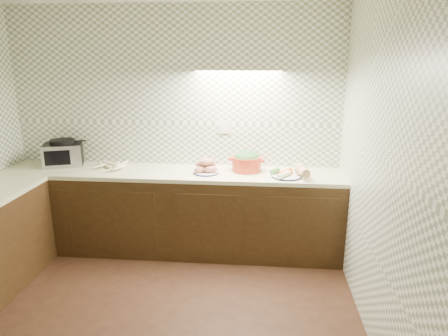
# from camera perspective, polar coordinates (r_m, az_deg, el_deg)

# --- Properties ---
(room) EXTENTS (3.60, 3.60, 2.60)m
(room) POSITION_cam_1_polar(r_m,az_deg,el_deg) (2.69, -15.34, 5.62)
(room) COLOR black
(room) RESTS_ON ground
(counter) EXTENTS (3.60, 3.60, 0.90)m
(counter) POSITION_cam_1_polar(r_m,az_deg,el_deg) (3.91, -20.11, -9.87)
(counter) COLOR black
(counter) RESTS_ON ground
(toaster_oven) EXTENTS (0.48, 0.43, 0.29)m
(toaster_oven) POSITION_cam_1_polar(r_m,az_deg,el_deg) (4.77, -21.98, 1.96)
(toaster_oven) COLOR black
(toaster_oven) RESTS_ON counter
(parsnip_pile) EXTENTS (0.34, 0.35, 0.08)m
(parsnip_pile) POSITION_cam_1_polar(r_m,az_deg,el_deg) (4.44, -16.24, 0.21)
(parsnip_pile) COLOR #F8F1C5
(parsnip_pile) RESTS_ON counter
(sweet_potato_plate) EXTENTS (0.27, 0.27, 0.16)m
(sweet_potato_plate) POSITION_cam_1_polar(r_m,az_deg,el_deg) (4.13, -2.59, 0.12)
(sweet_potato_plate) COLOR #11113D
(sweet_potato_plate) RESTS_ON counter
(onion_bowl) EXTENTS (0.14, 0.14, 0.10)m
(onion_bowl) POSITION_cam_1_polar(r_m,az_deg,el_deg) (4.29, -2.22, 0.35)
(onion_bowl) COLOR black
(onion_bowl) RESTS_ON counter
(dutch_oven) EXTENTS (0.38, 0.35, 0.22)m
(dutch_oven) POSITION_cam_1_polar(r_m,az_deg,el_deg) (4.21, 3.25, 0.97)
(dutch_oven) COLOR #B4341D
(dutch_oven) RESTS_ON counter
(veg_plate) EXTENTS (0.38, 0.33, 0.14)m
(veg_plate) POSITION_cam_1_polar(r_m,az_deg,el_deg) (4.07, 9.79, -0.53)
(veg_plate) COLOR #11113D
(veg_plate) RESTS_ON counter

